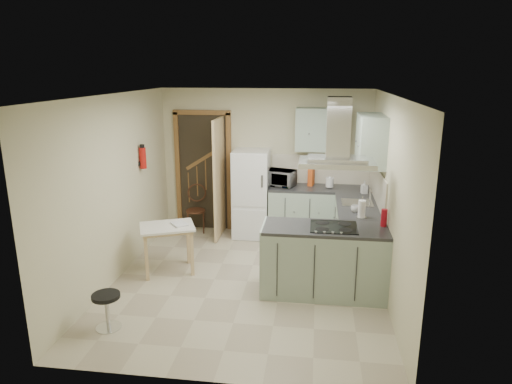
# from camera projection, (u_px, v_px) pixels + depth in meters

# --- Properties ---
(floor) EXTENTS (4.20, 4.20, 0.00)m
(floor) POSITION_uv_depth(u_px,v_px,m) (247.00, 281.00, 6.24)
(floor) COLOR #B9AE90
(floor) RESTS_ON ground
(ceiling) EXTENTS (4.20, 4.20, 0.00)m
(ceiling) POSITION_uv_depth(u_px,v_px,m) (246.00, 95.00, 5.59)
(ceiling) COLOR silver
(ceiling) RESTS_ON back_wall
(back_wall) EXTENTS (3.60, 0.00, 3.60)m
(back_wall) POSITION_uv_depth(u_px,v_px,m) (265.00, 162.00, 7.92)
(back_wall) COLOR beige
(back_wall) RESTS_ON floor
(left_wall) EXTENTS (0.00, 4.20, 4.20)m
(left_wall) POSITION_uv_depth(u_px,v_px,m) (115.00, 189.00, 6.14)
(left_wall) COLOR beige
(left_wall) RESTS_ON floor
(right_wall) EXTENTS (0.00, 4.20, 4.20)m
(right_wall) POSITION_uv_depth(u_px,v_px,m) (389.00, 198.00, 5.68)
(right_wall) COLOR beige
(right_wall) RESTS_ON floor
(doorway) EXTENTS (1.10, 0.12, 2.10)m
(doorway) POSITION_uv_depth(u_px,v_px,m) (203.00, 172.00, 8.09)
(doorway) COLOR brown
(doorway) RESTS_ON floor
(fridge) EXTENTS (0.60, 0.60, 1.50)m
(fridge) POSITION_uv_depth(u_px,v_px,m) (251.00, 194.00, 7.79)
(fridge) COLOR white
(fridge) RESTS_ON floor
(counter_back) EXTENTS (1.08, 0.60, 0.90)m
(counter_back) POSITION_uv_depth(u_px,v_px,m) (301.00, 212.00, 7.76)
(counter_back) COLOR #9EB2A0
(counter_back) RESTS_ON floor
(counter_right) EXTENTS (0.60, 1.95, 0.90)m
(counter_right) POSITION_uv_depth(u_px,v_px,m) (355.00, 228.00, 7.01)
(counter_right) COLOR #9EB2A0
(counter_right) RESTS_ON floor
(splashback) EXTENTS (1.68, 0.02, 0.50)m
(splashback) POSITION_uv_depth(u_px,v_px,m) (321.00, 169.00, 7.81)
(splashback) COLOR beige
(splashback) RESTS_ON counter_back
(wall_cabinet_back) EXTENTS (0.85, 0.35, 0.70)m
(wall_cabinet_back) POSITION_uv_depth(u_px,v_px,m) (322.00, 130.00, 7.48)
(wall_cabinet_back) COLOR #9EB2A0
(wall_cabinet_back) RESTS_ON back_wall
(wall_cabinet_right) EXTENTS (0.35, 0.90, 0.70)m
(wall_cabinet_right) POSITION_uv_depth(u_px,v_px,m) (371.00, 140.00, 6.36)
(wall_cabinet_right) COLOR #9EB2A0
(wall_cabinet_right) RESTS_ON right_wall
(peninsula) EXTENTS (1.55, 0.65, 0.90)m
(peninsula) POSITION_uv_depth(u_px,v_px,m) (324.00, 260.00, 5.82)
(peninsula) COLOR #9EB2A0
(peninsula) RESTS_ON floor
(hob) EXTENTS (0.58, 0.50, 0.01)m
(hob) POSITION_uv_depth(u_px,v_px,m) (334.00, 227.00, 5.69)
(hob) COLOR black
(hob) RESTS_ON peninsula
(extractor_hood) EXTENTS (0.90, 0.55, 0.10)m
(extractor_hood) POSITION_uv_depth(u_px,v_px,m) (337.00, 163.00, 5.47)
(extractor_hood) COLOR silver
(extractor_hood) RESTS_ON ceiling
(sink) EXTENTS (0.45, 0.40, 0.01)m
(sink) POSITION_uv_depth(u_px,v_px,m) (357.00, 203.00, 6.72)
(sink) COLOR silver
(sink) RESTS_ON counter_right
(fire_extinguisher) EXTENTS (0.10, 0.10, 0.32)m
(fire_extinguisher) POSITION_uv_depth(u_px,v_px,m) (143.00, 158.00, 6.93)
(fire_extinguisher) COLOR #B2140F
(fire_extinguisher) RESTS_ON left_wall
(drop_leaf_table) EXTENTS (0.89, 0.80, 0.69)m
(drop_leaf_table) POSITION_uv_depth(u_px,v_px,m) (168.00, 249.00, 6.46)
(drop_leaf_table) COLOR tan
(drop_leaf_table) RESTS_ON floor
(bentwood_chair) EXTENTS (0.41, 0.41, 0.77)m
(bentwood_chair) POSITION_uv_depth(u_px,v_px,m) (196.00, 211.00, 8.07)
(bentwood_chair) COLOR #51351B
(bentwood_chair) RESTS_ON floor
(stool) EXTENTS (0.38, 0.38, 0.42)m
(stool) POSITION_uv_depth(u_px,v_px,m) (107.00, 311.00, 5.07)
(stool) COLOR black
(stool) RESTS_ON floor
(microwave) EXTENTS (0.57, 0.46, 0.27)m
(microwave) POSITION_uv_depth(u_px,v_px,m) (280.00, 178.00, 7.68)
(microwave) COLOR black
(microwave) RESTS_ON counter_back
(kettle) EXTENTS (0.14, 0.14, 0.20)m
(kettle) POSITION_uv_depth(u_px,v_px,m) (330.00, 182.00, 7.54)
(kettle) COLOR silver
(kettle) RESTS_ON counter_back
(cereal_box) EXTENTS (0.12, 0.22, 0.31)m
(cereal_box) POSITION_uv_depth(u_px,v_px,m) (311.00, 176.00, 7.73)
(cereal_box) COLOR #CD4C18
(cereal_box) RESTS_ON counter_back
(soap_bottle) EXTENTS (0.11, 0.11, 0.20)m
(soap_bottle) POSITION_uv_depth(u_px,v_px,m) (364.00, 187.00, 7.22)
(soap_bottle) COLOR #B7B5C2
(soap_bottle) RESTS_ON counter_right
(paper_towel) EXTENTS (0.10, 0.10, 0.25)m
(paper_towel) POSITION_uv_depth(u_px,v_px,m) (362.00, 209.00, 6.03)
(paper_towel) COLOR white
(paper_towel) RESTS_ON counter_right
(cup) EXTENTS (0.13, 0.13, 0.09)m
(cup) POSITION_uv_depth(u_px,v_px,m) (355.00, 209.00, 6.29)
(cup) COLOR silver
(cup) RESTS_ON counter_right
(red_bottle) EXTENTS (0.10, 0.10, 0.22)m
(red_bottle) POSITION_uv_depth(u_px,v_px,m) (384.00, 218.00, 5.70)
(red_bottle) COLOR #AA0E1C
(red_bottle) RESTS_ON peninsula
(book) EXTENTS (0.30, 0.31, 0.11)m
(book) POSITION_uv_depth(u_px,v_px,m) (173.00, 222.00, 6.36)
(book) COLOR #A83B38
(book) RESTS_ON drop_leaf_table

